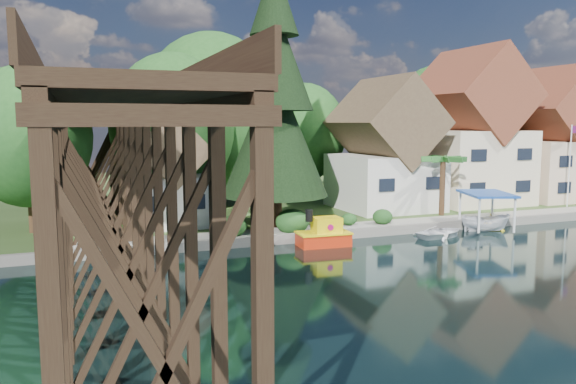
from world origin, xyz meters
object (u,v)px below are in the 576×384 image
object	(u,v)px
house_left	(384,153)
shed	(171,178)
house_center	(469,137)
flagpole	(571,157)
conifer	(274,101)
trestle_bridge	(101,169)
tugboat	(324,235)
house_right	(550,143)
palm_tree	(443,161)
boat_yellow	(492,221)
boat_white_a	(441,231)
boat_canopy	(486,215)

from	to	relation	value
house_left	shed	world-z (taller)	house_left
house_center	flagpole	world-z (taller)	house_center
shed	conifer	distance (m)	9.07
trestle_bridge	flagpole	xyz separation A→B (m)	(38.36, 5.95, -0.54)
flagpole	tugboat	world-z (taller)	flagpole
house_right	flagpole	xyz separation A→B (m)	(-2.64, -4.88, -0.97)
house_center	conifer	bearing A→B (deg)	-165.27
house_left	palm_tree	size ratio (longest dim) A/B	2.26
tugboat	house_center	bearing A→B (deg)	27.93
house_center	flagpole	distance (m)	8.48
house_center	tugboat	xyz separation A→B (m)	(-18.81, -9.97, -5.70)
boat_yellow	trestle_bridge	bearing A→B (deg)	91.85
house_center	boat_yellow	world-z (taller)	house_center
boat_white_a	tugboat	bearing A→B (deg)	76.35
shed	boat_white_a	bearing A→B (deg)	-26.20
shed	boat_canopy	world-z (taller)	shed
house_right	flagpole	world-z (taller)	house_right
house_left	flagpole	bearing A→B (deg)	-17.62
palm_tree	house_left	bearing A→B (deg)	116.99
shed	palm_tree	distance (m)	20.70
house_center	tugboat	distance (m)	22.04
conifer	tugboat	distance (m)	9.73
palm_tree	trestle_bridge	bearing A→B (deg)	-166.56
conifer	boat_yellow	xyz separation A→B (m)	(15.39, -3.88, -8.50)
house_center	boat_canopy	world-z (taller)	house_center
house_left	conifer	world-z (taller)	conifer
house_right	shed	xyz separation A→B (m)	(-36.00, -1.50, -1.95)
house_center	house_right	distance (m)	9.04
flagpole	house_center	bearing A→B (deg)	139.77
trestle_bridge	house_center	bearing A→B (deg)	19.49
boat_yellow	house_right	bearing A→B (deg)	-60.68
house_center	conifer	size ratio (longest dim) A/B	0.77
conifer	house_right	bearing A→B (deg)	9.40
boat_canopy	shed	bearing A→B (deg)	159.64
house_center	shed	xyz separation A→B (m)	(-27.00, -2.00, -2.59)
house_right	shed	bearing A→B (deg)	-177.61
shed	flagpole	world-z (taller)	shed
tugboat	boat_yellow	bearing A→B (deg)	2.98
shed	boat_canopy	xyz separation A→B (m)	(20.90, -7.75, -2.63)
house_right	boat_white_a	world-z (taller)	house_right
boat_white_a	boat_yellow	xyz separation A→B (m)	(5.13, 1.00, 0.24)
trestle_bridge	tugboat	xyz separation A→B (m)	(13.19, 1.35, -4.63)
flagpole	house_right	bearing A→B (deg)	61.57
trestle_bridge	house_right	bearing A→B (deg)	14.79
house_right	tugboat	size ratio (longest dim) A/B	3.65
palm_tree	tugboat	world-z (taller)	palm_tree
trestle_bridge	tugboat	distance (m)	14.04
trestle_bridge	conifer	world-z (taller)	conifer
trestle_bridge	shed	size ratio (longest dim) A/B	5.63
house_center	boat_white_a	bearing A→B (deg)	-134.88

